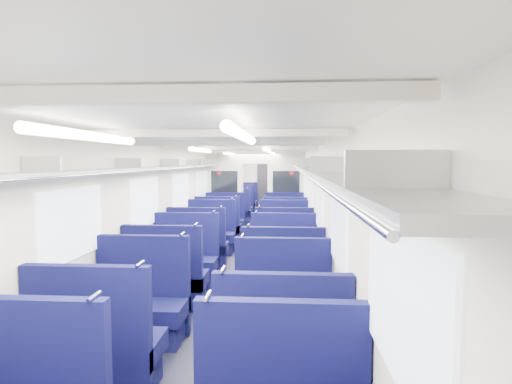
{
  "coord_description": "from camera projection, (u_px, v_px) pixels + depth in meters",
  "views": [
    {
      "loc": [
        0.85,
        -9.44,
        2.08
      ],
      "look_at": [
        0.05,
        2.03,
        1.23
      ],
      "focal_mm": 29.49,
      "sensor_mm": 36.0,
      "label": 1
    }
  ],
  "objects": [
    {
      "name": "seat_11",
      "position": [
        284.0,
        263.0,
        6.99
      ],
      "size": [
        1.11,
        0.61,
        1.24
      ],
      "color": "#0E0F44",
      "rests_on": "floor"
    },
    {
      "name": "windows",
      "position": [
        246.0,
        192.0,
        9.05
      ],
      "size": [
        2.78,
        15.6,
        0.75
      ],
      "color": "white",
      "rests_on": "wall_left"
    },
    {
      "name": "ceiling",
      "position": [
        248.0,
        149.0,
        9.43
      ],
      "size": [
        2.8,
        18.0,
        0.01
      ],
      "primitive_type": "cube",
      "color": "white",
      "rests_on": "wall_left"
    },
    {
      "name": "seat_10",
      "position": [
        185.0,
        262.0,
        7.05
      ],
      "size": [
        1.11,
        0.61,
        1.24
      ],
      "color": "#0E0F44",
      "rests_on": "floor"
    },
    {
      "name": "floor",
      "position": [
        248.0,
        252.0,
        9.61
      ],
      "size": [
        2.8,
        18.0,
        0.01
      ],
      "primitive_type": "cube",
      "color": "black",
      "rests_on": "ground"
    },
    {
      "name": "seat_6",
      "position": [
        140.0,
        308.0,
        4.88
      ],
      "size": [
        1.11,
        0.61,
        1.24
      ],
      "color": "#0E0F44",
      "rests_on": "floor"
    },
    {
      "name": "end_door",
      "position": [
        266.0,
        186.0,
        18.43
      ],
      "size": [
        0.75,
        0.06,
        2.0
      ],
      "primitive_type": "cube",
      "color": "black",
      "rests_on": "floor"
    },
    {
      "name": "luggage_rack_left",
      "position": [
        194.0,
        166.0,
        9.55
      ],
      "size": [
        0.36,
        17.4,
        0.18
      ],
      "color": "#B2B5BA",
      "rests_on": "wall_left"
    },
    {
      "name": "seat_26",
      "position": [
        244.0,
        203.0,
        17.11
      ],
      "size": [
        1.11,
        0.61,
        1.24
      ],
      "color": "#0E0F44",
      "rests_on": "floor"
    },
    {
      "name": "dado_right",
      "position": [
        309.0,
        238.0,
        9.49
      ],
      "size": [
        0.03,
        17.9,
        0.7
      ],
      "primitive_type": "cube",
      "color": "#111139",
      "rests_on": "floor"
    },
    {
      "name": "seat_20",
      "position": [
        234.0,
        213.0,
        13.71
      ],
      "size": [
        1.11,
        0.61,
        1.24
      ],
      "color": "#0E0F44",
      "rests_on": "floor"
    },
    {
      "name": "seat_12",
      "position": [
        198.0,
        249.0,
        8.15
      ],
      "size": [
        1.11,
        0.61,
        1.24
      ],
      "color": "#0E0F44",
      "rests_on": "floor"
    },
    {
      "name": "seat_22",
      "position": [
        238.0,
        209.0,
        14.83
      ],
      "size": [
        1.11,
        0.61,
        1.24
      ],
      "color": "#0E0F44",
      "rests_on": "floor"
    },
    {
      "name": "seat_19",
      "position": [
        284.0,
        222.0,
        11.63
      ],
      "size": [
        1.11,
        0.61,
        1.24
      ],
      "color": "#0E0F44",
      "rests_on": "floor"
    },
    {
      "name": "seat_25",
      "position": [
        285.0,
        206.0,
        15.9
      ],
      "size": [
        1.11,
        0.61,
        1.24
      ],
      "color": "#0E0F44",
      "rests_on": "floor"
    },
    {
      "name": "seat_17",
      "position": [
        284.0,
        230.0,
        10.4
      ],
      "size": [
        1.11,
        0.61,
        1.24
      ],
      "color": "#0E0F44",
      "rests_on": "floor"
    },
    {
      "name": "seat_14",
      "position": [
        211.0,
        236.0,
        9.5
      ],
      "size": [
        1.11,
        0.61,
        1.24
      ],
      "color": "#0E0F44",
      "rests_on": "floor"
    },
    {
      "name": "seat_9",
      "position": [
        283.0,
        284.0,
        5.79
      ],
      "size": [
        1.11,
        0.61,
        1.24
      ],
      "color": "#0E0F44",
      "rests_on": "floor"
    },
    {
      "name": "seat_24",
      "position": [
        241.0,
        206.0,
        15.93
      ],
      "size": [
        1.11,
        0.61,
        1.24
      ],
      "color": "#0E0F44",
      "rests_on": "floor"
    },
    {
      "name": "bulkhead",
      "position": [
        255.0,
        191.0,
        11.91
      ],
      "size": [
        2.8,
        0.1,
        2.35
      ],
      "color": "silver",
      "rests_on": "floor"
    },
    {
      "name": "seat_27",
      "position": [
        285.0,
        203.0,
        17.11
      ],
      "size": [
        1.11,
        0.61,
        1.24
      ],
      "color": "#0E0F44",
      "rests_on": "floor"
    },
    {
      "name": "seat_18",
      "position": [
        224.0,
        222.0,
        11.62
      ],
      "size": [
        1.11,
        0.61,
        1.24
      ],
      "color": "#0E0F44",
      "rests_on": "floor"
    },
    {
      "name": "seat_8",
      "position": [
        166.0,
        281.0,
        5.95
      ],
      "size": [
        1.11,
        0.61,
        1.24
      ],
      "color": "#0E0F44",
      "rests_on": "floor"
    },
    {
      "name": "ceiling_fittings",
      "position": [
        246.0,
        151.0,
        9.18
      ],
      "size": [
        2.7,
        16.06,
        0.11
      ],
      "color": "silver",
      "rests_on": "ceiling"
    },
    {
      "name": "seat_15",
      "position": [
        284.0,
        237.0,
        9.36
      ],
      "size": [
        1.11,
        0.61,
        1.24
      ],
      "color": "#0E0F44",
      "rests_on": "floor"
    },
    {
      "name": "seat_4",
      "position": [
        96.0,
        352.0,
        3.75
      ],
      "size": [
        1.11,
        0.61,
        1.24
      ],
      "color": "#0E0F44",
      "rests_on": "floor"
    },
    {
      "name": "dado_left",
      "position": [
        188.0,
        236.0,
        9.68
      ],
      "size": [
        0.03,
        17.9,
        0.7
      ],
      "primitive_type": "cube",
      "color": "#111139",
      "rests_on": "floor"
    },
    {
      "name": "seat_7",
      "position": [
        283.0,
        313.0,
        4.71
      ],
      "size": [
        1.11,
        0.61,
        1.24
      ],
      "color": "#0E0F44",
      "rests_on": "floor"
    },
    {
      "name": "luggage_rack_right",
      "position": [
        302.0,
        166.0,
        9.38
      ],
      "size": [
        0.36,
        17.4,
        0.18
      ],
      "color": "#B2B5BA",
      "rests_on": "wall_right"
    },
    {
      "name": "wall_right",
      "position": [
        310.0,
        201.0,
        9.42
      ],
      "size": [
        0.02,
        18.0,
        2.35
      ],
      "primitive_type": "cube",
      "color": "silver",
      "rests_on": "floor"
    },
    {
      "name": "seat_16",
      "position": [
        218.0,
        228.0,
        10.58
      ],
      "size": [
        1.11,
        0.61,
        1.24
      ],
      "color": "#0E0F44",
      "rests_on": "floor"
    },
    {
      "name": "seat_5",
      "position": [
        282.0,
        365.0,
        3.5
      ],
      "size": [
        1.11,
        0.61,
        1.24
      ],
      "color": "#0E0F44",
      "rests_on": "floor"
    },
    {
      "name": "seat_21",
      "position": [
        284.0,
        213.0,
        13.63
      ],
      "size": [
        1.11,
        0.61,
        1.24
      ],
      "color": "#0E0F44",
      "rests_on": "floor"
    },
    {
      "name": "wall_far",
      "position": [
        266.0,
        181.0,
        18.47
      ],
      "size": [
        2.8,
        0.02,
        2.35
      ],
      "primitive_type": "cube",
      "color": "silver",
      "rests_on": "floor"
    },
    {
      "name": "wall_left",
      "position": [
        187.0,
        201.0,
        9.62
      ],
      "size": [
        0.02,
        18.0,
        2.35
      ],
      "primitive_type": "cube",
      "color": "silver",
      "rests_on": "floor"
    },
    {
      "name": "seat_13",
      "position": [
        284.0,
        249.0,
        8.13
      ],
      "size": [
        1.11,
        0.61,
        1.24
      ],
      "color": "#0E0F44",
      "rests_on": "floor"
    },
    {
      "name": "seat_23",
      "position": [
        285.0,
        209.0,
        14.86
      ],
      "size": [
        1.11,
        0.61,
        1.24
      ],
      "color": "#0E0F44",
      "rests_on": "floor"
    }
  ]
}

